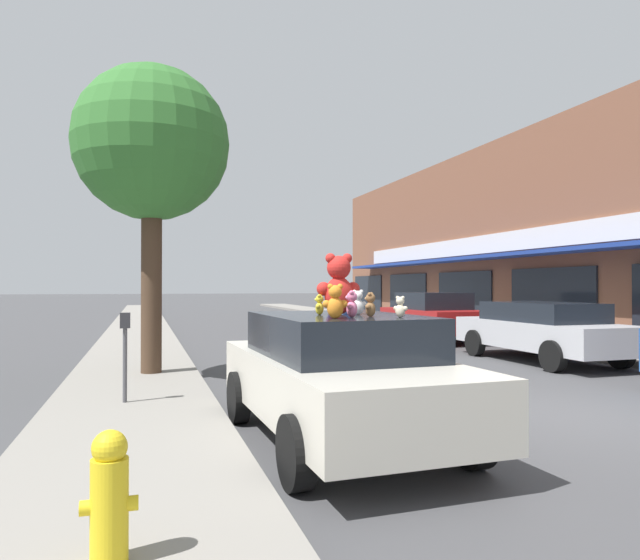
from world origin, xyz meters
TOP-DOWN VIEW (x-y plane):
  - ground_plane at (0.00, 0.00)m, footprint 260.00×260.00m
  - sidewalk_near at (-5.79, 0.00)m, footprint 2.34×90.00m
  - plush_art_car at (-3.48, -0.43)m, footprint 2.13×4.32m
  - teddy_bear_giant at (-3.45, -0.36)m, footprint 0.53×0.34m
  - teddy_bear_orange at (-3.76, -1.14)m, footprint 0.27×0.18m
  - teddy_bear_pink at (-3.54, -1.02)m, footprint 0.17×0.21m
  - teddy_bear_yellow at (-3.70, -0.39)m, footprint 0.14×0.18m
  - teddy_bear_purple at (-3.44, -0.06)m, footprint 0.17×0.16m
  - teddy_bear_brown at (-3.30, -0.96)m, footprint 0.17×0.19m
  - teddy_bear_blue at (-3.04, 0.49)m, footprint 0.23×0.29m
  - teddy_bear_cream at (-3.04, -1.15)m, footprint 0.15×0.16m
  - teddy_bear_white at (-3.28, -0.53)m, footprint 0.22×0.14m
  - parked_car_far_center at (3.45, 4.75)m, footprint 1.98×4.73m
  - parked_car_far_right at (3.45, 10.09)m, footprint 2.14×4.13m
  - street_tree at (-5.49, 4.66)m, footprint 2.94×2.94m
  - fire_hydrant at (-5.83, -3.04)m, footprint 0.33×0.22m
  - parking_meter at (-5.89, 1.88)m, footprint 0.14×0.10m

SIDE VIEW (x-z plane):
  - ground_plane at x=0.00m, z-range 0.00..0.00m
  - sidewalk_near at x=-5.79m, z-range 0.00..0.16m
  - fire_hydrant at x=-5.83m, z-range 0.16..0.95m
  - parked_car_far_center at x=3.45m, z-range 0.07..1.49m
  - plush_art_car at x=-3.48m, z-range 0.05..1.53m
  - parked_car_far_right at x=3.45m, z-range 0.04..1.63m
  - parking_meter at x=-5.89m, z-range 0.34..1.61m
  - teddy_bear_cream at x=-3.04m, z-range 1.47..1.70m
  - teddy_bear_yellow at x=-3.70m, z-range 1.47..1.71m
  - teddy_bear_purple at x=-3.44m, z-range 1.47..1.71m
  - teddy_bear_brown at x=-3.30m, z-range 1.47..1.74m
  - teddy_bear_pink at x=-3.54m, z-range 1.47..1.76m
  - teddy_bear_white at x=-3.28m, z-range 1.47..1.76m
  - teddy_bear_orange at x=-3.76m, z-range 1.47..1.83m
  - teddy_bear_blue at x=-3.04m, z-range 1.47..1.85m
  - teddy_bear_giant at x=-3.45m, z-range 1.46..2.18m
  - street_tree at x=-5.49m, z-range 1.56..7.41m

